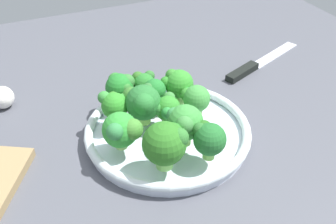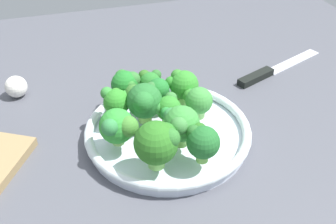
# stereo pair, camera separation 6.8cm
# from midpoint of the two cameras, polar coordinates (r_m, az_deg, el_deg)

# --- Properties ---
(ground_plane) EXTENTS (1.30, 1.30, 0.03)m
(ground_plane) POSITION_cam_midpoint_polar(r_m,az_deg,el_deg) (0.73, -0.82, -4.09)
(ground_plane) COLOR #4E5059
(bowl) EXTENTS (0.29, 0.29, 0.03)m
(bowl) POSITION_cam_midpoint_polar(r_m,az_deg,el_deg) (0.71, -2.76, -3.00)
(bowl) COLOR white
(bowl) RESTS_ON ground_plane
(broccoli_floret_0) EXTENTS (0.05, 0.05, 0.06)m
(broccoli_floret_0) POSITION_cam_midpoint_polar(r_m,az_deg,el_deg) (0.71, 1.15, 1.85)
(broccoli_floret_0) COLOR #92DA6F
(broccoli_floret_0) RESTS_ON bowl
(broccoli_floret_1) EXTENTS (0.04, 0.05, 0.06)m
(broccoli_floret_1) POSITION_cam_midpoint_polar(r_m,az_deg,el_deg) (0.72, -4.83, 2.78)
(broccoli_floret_1) COLOR #83B957
(broccoli_floret_1) RESTS_ON bowl
(broccoli_floret_2) EXTENTS (0.08, 0.06, 0.07)m
(broccoli_floret_2) POSITION_cam_midpoint_polar(r_m,az_deg,el_deg) (0.68, -6.59, 1.25)
(broccoli_floret_2) COLOR #90CF57
(broccoli_floret_2) RESTS_ON bowl
(broccoli_floret_3) EXTENTS (0.05, 0.05, 0.06)m
(broccoli_floret_3) POSITION_cam_midpoint_polar(r_m,az_deg,el_deg) (0.70, -10.46, 0.89)
(broccoli_floret_3) COLOR #86CA5F
(broccoli_floret_3) RESTS_ON bowl
(broccoli_floret_4) EXTENTS (0.06, 0.06, 0.07)m
(broccoli_floret_4) POSITION_cam_midpoint_polar(r_m,az_deg,el_deg) (0.63, -0.71, -1.67)
(broccoli_floret_4) COLOR #88CB59
(broccoli_floret_4) RESTS_ON bowl
(broccoli_floret_5) EXTENTS (0.07, 0.07, 0.08)m
(broccoli_floret_5) POSITION_cam_midpoint_polar(r_m,az_deg,el_deg) (0.59, -3.55, -4.54)
(broccoli_floret_5) COLOR #83CD5E
(broccoli_floret_5) RESTS_ON bowl
(broccoli_floret_6) EXTENTS (0.05, 0.05, 0.05)m
(broccoli_floret_6) POSITION_cam_midpoint_polar(r_m,az_deg,el_deg) (0.76, -6.14, 4.02)
(broccoli_floret_6) COLOR #A2D663
(broccoli_floret_6) RESTS_ON bowl
(broccoli_floret_7) EXTENTS (0.06, 0.06, 0.06)m
(broccoli_floret_7) POSITION_cam_midpoint_polar(r_m,az_deg,el_deg) (0.74, -9.46, 3.52)
(broccoli_floret_7) COLOR #8CC25B
(broccoli_floret_7) RESTS_ON bowl
(broccoli_floret_8) EXTENTS (0.05, 0.05, 0.05)m
(broccoli_floret_8) POSITION_cam_midpoint_polar(r_m,az_deg,el_deg) (0.69, -2.98, 0.39)
(broccoli_floret_8) COLOR #98C76B
(broccoli_floret_8) RESTS_ON bowl
(broccoli_floret_9) EXTENTS (0.05, 0.06, 0.07)m
(broccoli_floret_9) POSITION_cam_midpoint_polar(r_m,az_deg,el_deg) (0.74, -1.20, 3.89)
(broccoli_floret_9) COLOR #83C05A
(broccoli_floret_9) RESTS_ON bowl
(broccoli_floret_10) EXTENTS (0.06, 0.05, 0.06)m
(broccoli_floret_10) POSITION_cam_midpoint_polar(r_m,az_deg,el_deg) (0.61, 2.91, -3.79)
(broccoli_floret_10) COLOR #7EBE53
(broccoli_floret_10) RESTS_ON bowl
(broccoli_floret_11) EXTENTS (0.06, 0.06, 0.06)m
(broccoli_floret_11) POSITION_cam_midpoint_polar(r_m,az_deg,el_deg) (0.64, -9.71, -2.71)
(broccoli_floret_11) COLOR #89B85B
(broccoli_floret_11) RESTS_ON bowl
(knife) EXTENTS (0.12, 0.26, 0.01)m
(knife) POSITION_cam_midpoint_polar(r_m,az_deg,el_deg) (0.94, 10.28, 6.54)
(knife) COLOR silver
(knife) RESTS_ON ground_plane
(garlic_bulb) EXTENTS (0.04, 0.04, 0.04)m
(garlic_bulb) POSITION_cam_midpoint_polar(r_m,az_deg,el_deg) (0.86, -24.79, 1.83)
(garlic_bulb) COLOR white
(garlic_bulb) RESTS_ON ground_plane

